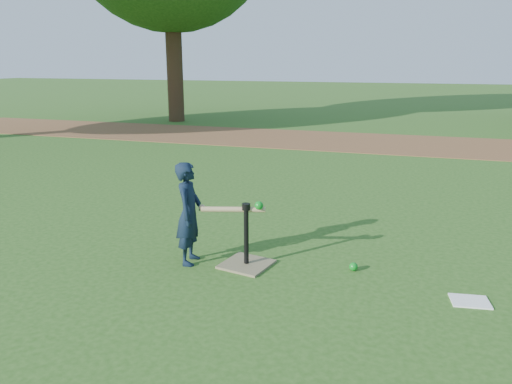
% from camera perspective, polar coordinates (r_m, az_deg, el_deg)
% --- Properties ---
extents(ground, '(80.00, 80.00, 0.00)m').
position_cam_1_polar(ground, '(5.03, 1.32, -7.35)').
color(ground, '#285116').
rests_on(ground, ground).
extents(dirt_strip, '(24.00, 3.00, 0.01)m').
position_cam_1_polar(dirt_strip, '(12.19, 11.46, 5.64)').
color(dirt_strip, brown).
rests_on(dirt_strip, ground).
extents(child, '(0.29, 0.39, 0.99)m').
position_cam_1_polar(child, '(4.77, -7.66, -2.44)').
color(child, black).
rests_on(child, ground).
extents(wiffle_ball_ground, '(0.08, 0.08, 0.08)m').
position_cam_1_polar(wiffle_ball_ground, '(4.77, 11.08, -8.37)').
color(wiffle_ball_ground, '#0B801B').
rests_on(wiffle_ball_ground, ground).
extents(clipboard, '(0.33, 0.27, 0.01)m').
position_cam_1_polar(clipboard, '(4.49, 23.26, -11.39)').
color(clipboard, white).
rests_on(clipboard, ground).
extents(batting_tee, '(0.51, 0.51, 0.61)m').
position_cam_1_polar(batting_tee, '(4.78, -1.11, -7.16)').
color(batting_tee, '#7A6F4D').
rests_on(batting_tee, ground).
extents(swing_action, '(0.63, 0.22, 0.12)m').
position_cam_1_polar(swing_action, '(4.64, -2.39, -1.89)').
color(swing_action, tan).
rests_on(swing_action, ground).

